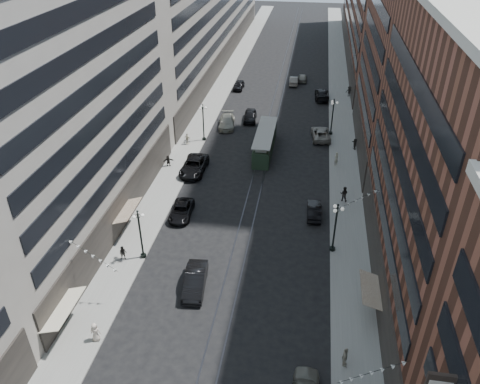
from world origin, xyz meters
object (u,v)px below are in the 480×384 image
Objects in this scene: pedestrian_6 at (187,139)px; pedestrian_7 at (344,194)px; streetcar at (265,143)px; car_11 at (321,134)px; car_14 at (294,81)px; car_extra_0 at (303,78)px; car_13 at (250,116)px; pedestrian_extra_0 at (355,144)px; car_12 at (322,94)px; pedestrian_8 at (336,159)px; lamppost_sw_far at (140,233)px; lamppost_se_mid at (333,116)px; pedestrian_1 at (95,332)px; pedestrian_2 at (123,253)px; pedestrian_4 at (345,357)px; pedestrian_5 at (168,161)px; car_8 at (227,122)px; lamppost_se_far at (335,226)px; car_2 at (181,211)px; lamppost_sw_mid at (203,121)px; car_7 at (194,166)px; car_5 at (195,281)px; car_9 at (239,85)px; car_10 at (314,210)px; pedestrian_9 at (349,91)px.

pedestrian_7 is (21.79, -11.80, 0.11)m from pedestrian_6.
streetcar is 9.54m from car_11.
car_14 is 2.69m from car_extra_0.
pedestrian_extra_0 is at bearing -30.86° from car_13.
car_12 is at bearing -72.62° from pedestrian_7.
car_14 is 32.74m from pedestrian_8.
lamppost_sw_far reaches higher than car_13.
lamppost_se_mid is at bearing -128.27° from pedestrian_8.
pedestrian_1 is at bearing 110.52° from pedestrian_6.
lamppost_se_mid is at bearing -156.45° from pedestrian_extra_0.
streetcar is at bearing -90.49° from pedestrian_extra_0.
pedestrian_2 is 0.80× the size of pedestrian_8.
car_13 is at bearing 20.09° from pedestrian_4.
streetcar reaches higher than pedestrian_5.
pedestrian_2 is at bearing -104.26° from car_8.
car_2 is (-16.59, 3.68, -2.41)m from lamppost_se_far.
lamppost_se_mid is 25.30m from pedestrian_5.
lamppost_sw_mid is 1.12× the size of car_2.
car_7 is at bearing -27.84° from pedestrian_8.
pedestrian_5 is at bearing 41.37° from pedestrian_4.
lamppost_se_far is at bearing 12.26° from lamppost_sw_far.
car_2 is 1.01× the size of car_13.
car_5 is at bearing 75.63° from car_12.
pedestrian_4 is 37.28m from pedestrian_extra_0.
pedestrian_extra_0 is (23.45, 28.04, 0.05)m from pedestrian_2.
car_7 is at bearing -76.98° from pedestrian_extra_0.
car_11 is at bearing -146.90° from pedestrian_6.
car_5 is at bearing -92.67° from pedestrian_5.
car_13 is 1.17× the size of car_extra_0.
car_14 is at bearing 66.39° from pedestrian_2.
pedestrian_4 reaches higher than car_9.
car_5 is at bearing 123.54° from pedestrian_6.
pedestrian_1 is at bearing -142.33° from lamppost_se_far.
car_2 is 0.88× the size of car_11.
car_5 is 16.89m from car_10.
pedestrian_9 is at bearing 62.38° from streetcar.
pedestrian_8 is at bearing 97.52° from car_extra_0.
pedestrian_1 reaches higher than car_9.
pedestrian_8 is (19.29, 32.63, 0.07)m from pedestrian_1.
pedestrian_2 is at bearing 6.01° from pedestrian_8.
lamppost_sw_far is 35.94m from car_13.
car_8 is 3.09× the size of pedestrian_9.
car_9 is at bearing -165.49° from pedestrian_9.
pedestrian_8 reaches higher than pedestrian_9.
lamppost_se_mid is at bearing -116.34° from pedestrian_1.
pedestrian_8 is at bearing -103.91° from car_10.
car_12 is at bearing -126.99° from pedestrian_8.
car_2 is 24.86m from car_8.
car_8 is (2.40, 32.54, -2.26)m from lamppost_sw_far.
pedestrian_6 reaches higher than car_7.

